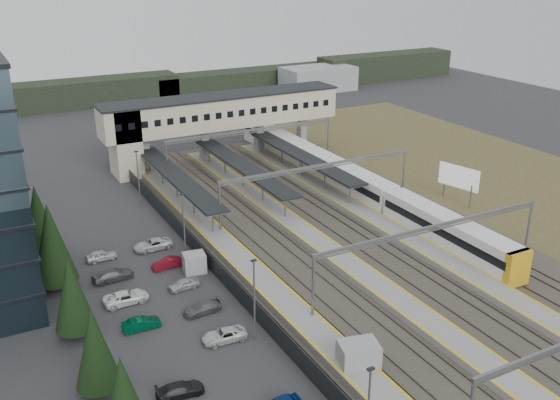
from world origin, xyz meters
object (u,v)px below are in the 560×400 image
relay_cabin_far (194,263)px  billboard (459,178)px  relay_cabin_near (358,357)px  footbridge (207,116)px  train (347,179)px

relay_cabin_far → billboard: billboard is taller
relay_cabin_near → footbridge: size_ratio=0.09×
train → billboard: billboard is taller
relay_cabin_far → train: bearing=23.6°
relay_cabin_far → billboard: 39.86m
footbridge → train: (12.30, -22.86, -5.74)m
billboard → train: bearing=138.8°
train → billboard: (11.58, -10.12, 1.42)m
relay_cabin_far → relay_cabin_near: bearing=-76.0°
billboard → relay_cabin_far: bearing=-176.9°
relay_cabin_near → relay_cabin_far: 23.64m
relay_cabin_near → billboard: billboard is taller
relay_cabin_near → billboard: bearing=36.5°
relay_cabin_far → footbridge: size_ratio=0.06×
footbridge → billboard: (23.88, -32.98, -4.33)m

